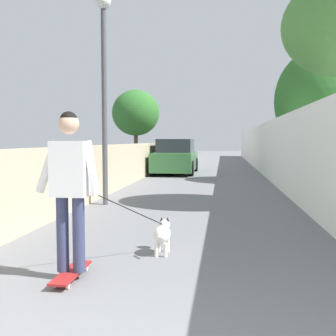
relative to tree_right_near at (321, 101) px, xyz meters
name	(u,v)px	position (x,y,z in m)	size (l,w,h in m)	color
ground_plane	(205,178)	(1.00, 4.05, -2.86)	(80.00, 80.00, 0.00)	slate
wall_left	(129,164)	(-1.00, 6.61, -2.18)	(48.00, 0.30, 1.36)	tan
fence_right	(280,152)	(-1.00, 1.50, -1.75)	(48.00, 0.30, 2.22)	white
tree_right_near	(321,101)	(0.00, 0.00, 0.00)	(3.16, 3.16, 4.71)	brown
tree_left_far	(136,113)	(6.00, 7.90, 0.05)	(2.47, 2.47, 4.11)	brown
lamp_post	(104,64)	(-5.61, 6.06, 0.37)	(0.36, 0.36, 4.80)	#4C4C51
skateboard	(71,273)	(-10.47, 4.97, -2.79)	(0.80, 0.21, 0.08)	maroon
person_skateboarder	(70,179)	(-10.47, 4.97, -1.77)	(0.23, 0.71, 1.72)	#333859
dog	(162,233)	(-9.38, 4.14, -2.59)	(1.38, 0.95, 1.06)	white
car_near	(176,157)	(3.26, 5.46, -2.15)	(4.23, 1.80, 1.54)	#336B38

